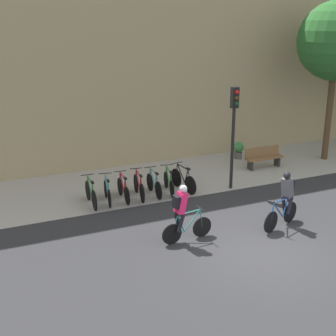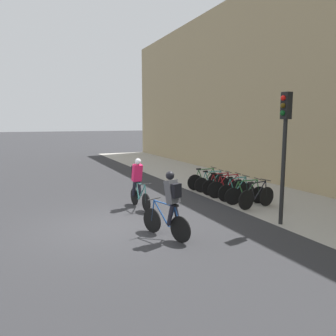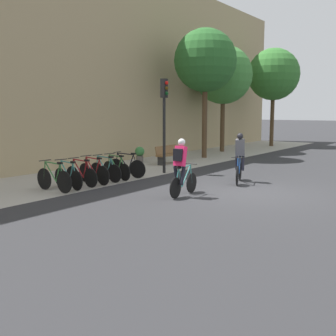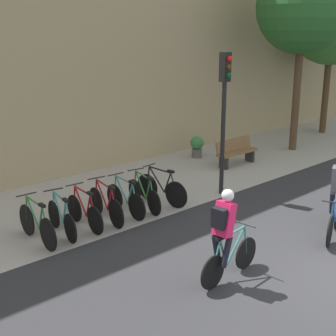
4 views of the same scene
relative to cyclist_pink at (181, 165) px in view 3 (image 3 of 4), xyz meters
name	(u,v)px [view 3 (image 3 of 4)]	position (x,y,z in m)	size (l,w,h in m)	color
ground	(251,193)	(1.78, -1.49, -0.95)	(200.00, 200.00, 0.00)	#2B2B2D
kerb_strip	(98,174)	(1.78, 5.26, -0.94)	(44.00, 4.50, 0.01)	#A39E93
building_facade	(53,54)	(1.78, 7.81, 4.02)	(44.00, 0.60, 9.93)	tan
cyclist_pink	(181,165)	(0.00, 0.00, 0.00)	(1.64, 0.46, 1.75)	black
cyclist_grey	(240,156)	(3.38, -0.29, 0.00)	(1.66, 0.70, 1.78)	black
parked_bike_0	(54,179)	(-1.70, 3.76, -0.53)	(0.46, 1.73, 0.99)	black
parked_bike_1	(68,177)	(-1.11, 3.76, -0.55)	(0.46, 1.61, 0.96)	black
parked_bike_2	(81,175)	(-0.52, 3.76, -0.55)	(0.46, 1.62, 0.96)	black
parked_bike_3	(94,172)	(0.07, 3.76, -0.54)	(0.46, 1.73, 0.98)	black
parked_bike_4	(105,171)	(0.66, 3.76, -0.55)	(0.46, 1.62, 0.97)	black
parked_bike_5	(116,169)	(1.25, 3.76, -0.55)	(0.49, 1.65, 0.96)	black
parked_bike_6	(127,167)	(1.84, 3.76, -0.53)	(0.46, 1.70, 0.99)	black
traffic_light_pole	(164,109)	(3.60, 3.22, 1.71)	(0.26, 0.30, 3.86)	black
bench	(169,154)	(6.19, 4.85, -0.47)	(1.72, 0.44, 0.89)	brown
street_tree_0	(205,61)	(9.51, 4.79, 4.27)	(3.36, 3.36, 6.92)	#4C3823
street_tree_1	(223,75)	(13.25, 5.68, 3.82)	(3.62, 3.62, 6.59)	#4C3823
street_tree_2	(274,75)	(19.03, 4.71, 4.18)	(3.70, 3.70, 7.00)	#4C3823
potted_plant	(140,153)	(5.92, 6.44, -0.51)	(0.48, 0.48, 0.78)	#56514C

